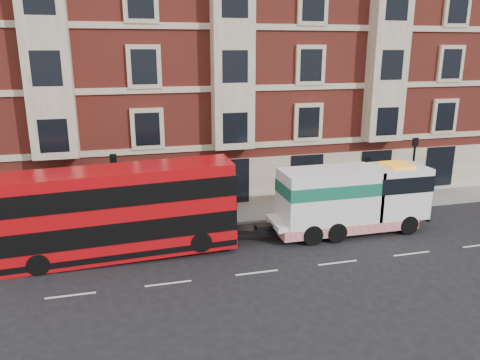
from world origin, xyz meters
The scene contains 8 objects.
ground centered at (0.00, 0.00, 0.00)m, with size 120.00×120.00×0.00m, color black.
sidewalk centered at (0.00, 7.50, 0.07)m, with size 90.00×3.00×0.15m, color slate.
victorian_terrace centered at (0.50, 15.00, 10.07)m, with size 45.00×12.00×20.40m.
lamp_post_west centered at (-6.00, 6.20, 2.68)m, with size 0.35×0.15×4.35m.
lamp_post_east centered at (12.00, 6.20, 2.68)m, with size 0.35×0.15×4.35m.
double_decker_bus centered at (-5.81, 3.41, 2.34)m, with size 10.90×2.50×4.41m.
tow_truck centered at (6.25, 3.41, 1.93)m, with size 8.72×2.58×3.64m.
pedestrian centered at (-9.13, 7.36, 1.10)m, with size 0.69×0.45×1.90m, color #1B1F36.
Camera 1 is at (-5.62, -18.41, 9.81)m, focal length 35.00 mm.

